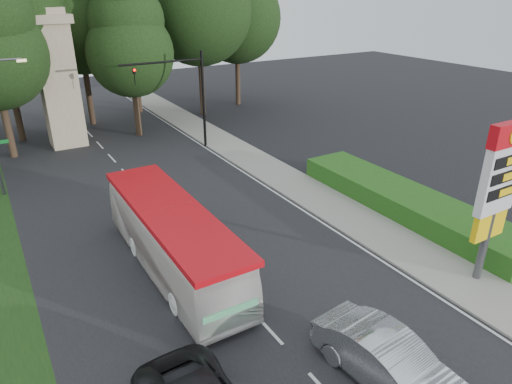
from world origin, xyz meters
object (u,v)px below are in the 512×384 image
traffic_signal_mast (186,88)px  transit_bus (173,240)px  gas_station_pylon (499,183)px  monument (58,79)px  sedan_silver (389,362)px

traffic_signal_mast → transit_bus: bearing=-115.8°
gas_station_pylon → monument: monument is taller
gas_station_pylon → monument: 30.17m
monument → sedan_silver: 30.56m
gas_station_pylon → monument: size_ratio=0.68×
traffic_signal_mast → monument: monument is taller
gas_station_pylon → transit_bus: size_ratio=0.65×
traffic_signal_mast → transit_bus: traffic_signal_mast is taller
monument → sedan_silver: bearing=-82.7°
traffic_signal_mast → transit_bus: size_ratio=0.68×
monument → traffic_signal_mast: bearing=-38.0°
gas_station_pylon → traffic_signal_mast: 22.29m
monument → gas_station_pylon: bearing=-68.2°
transit_bus → sedan_silver: (3.28, -9.30, -0.63)m
gas_station_pylon → transit_bus: gas_station_pylon is taller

